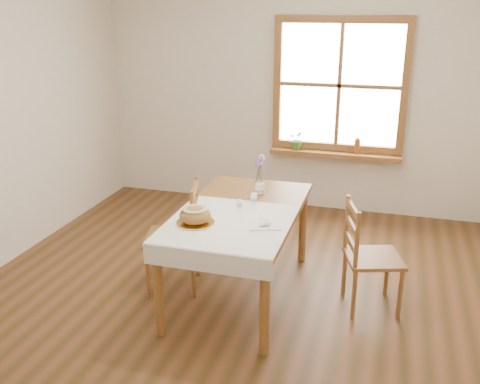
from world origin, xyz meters
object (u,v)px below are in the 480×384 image
object	(u,v)px
dining_table	(240,220)
flower_vase	(260,189)
chair_left	(172,236)
bread_plate	(195,223)
chair_right	(374,256)

from	to	relation	value
dining_table	flower_vase	world-z (taller)	flower_vase
dining_table	chair_left	bearing A→B (deg)	-175.91
bread_plate	flower_vase	bearing A→B (deg)	70.07
dining_table	chair_left	world-z (taller)	chair_left
chair_left	bread_plate	world-z (taller)	chair_left
chair_left	flower_vase	distance (m)	0.84
chair_right	bread_plate	size ratio (longest dim) A/B	3.23
dining_table	chair_left	xyz separation A→B (m)	(-0.58, -0.04, -0.20)
chair_left	bread_plate	distance (m)	0.57
dining_table	bread_plate	xyz separation A→B (m)	(-0.23, -0.39, 0.10)
dining_table	chair_right	world-z (taller)	chair_right
dining_table	bread_plate	size ratio (longest dim) A/B	5.84
dining_table	flower_vase	xyz separation A→B (m)	(0.06, 0.41, 0.13)
chair_right	flower_vase	world-z (taller)	chair_right
chair_left	bread_plate	size ratio (longest dim) A/B	3.40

